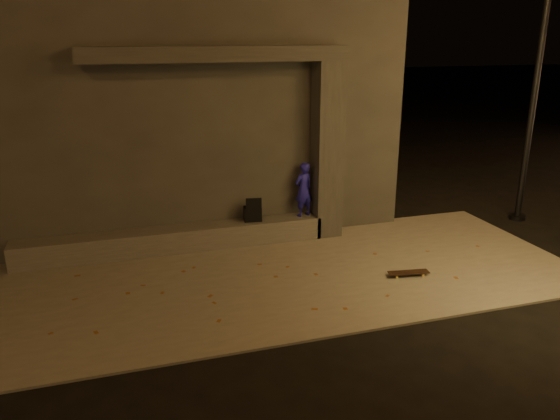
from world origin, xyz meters
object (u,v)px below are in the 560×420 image
object	(u,v)px
skateboarder	(304,189)
skateboard	(409,273)
backpack	(253,213)
column	(327,151)

from	to	relation	value
skateboarder	skateboard	size ratio (longest dim) A/B	1.53
skateboarder	backpack	size ratio (longest dim) A/B	2.26
skateboarder	skateboard	bearing A→B (deg)	95.45
backpack	skateboard	world-z (taller)	backpack
column	skateboard	xyz separation A→B (m)	(0.60, -2.48, -1.73)
skateboarder	backpack	world-z (taller)	skateboarder
column	backpack	xyz separation A→B (m)	(-1.60, -0.00, -1.18)
column	skateboard	size ratio (longest dim) A/B	4.82
backpack	skateboarder	bearing A→B (deg)	8.65
backpack	skateboard	distance (m)	3.36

